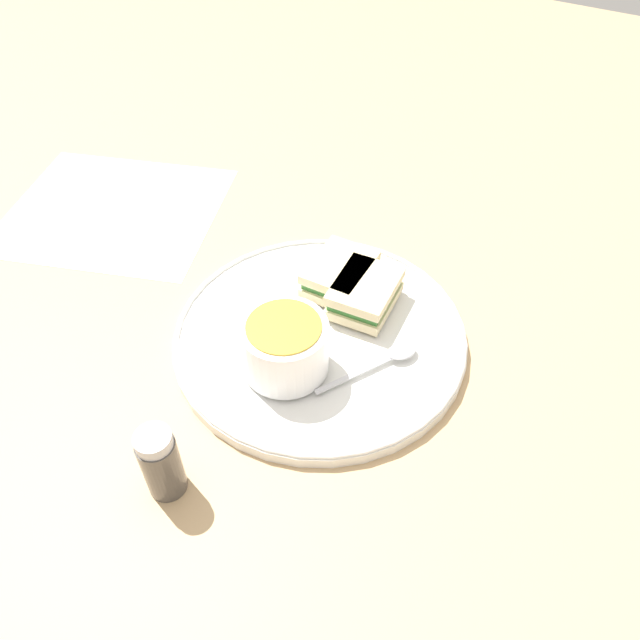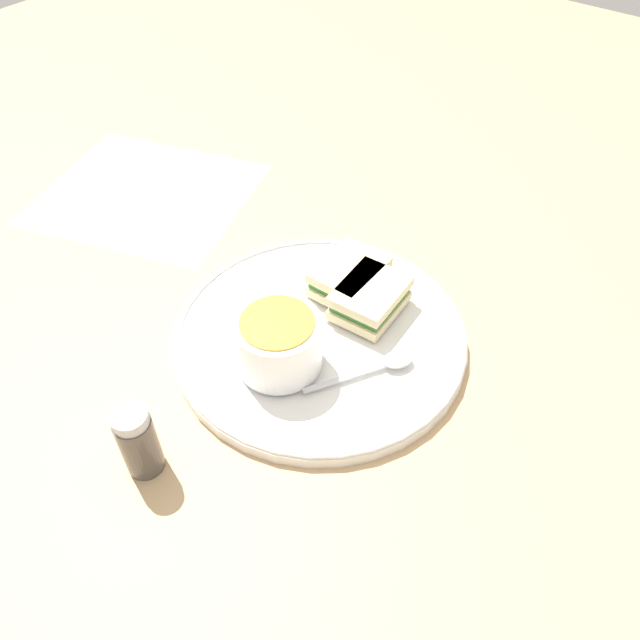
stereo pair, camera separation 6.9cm
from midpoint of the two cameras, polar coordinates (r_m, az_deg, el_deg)
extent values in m
plane|color=tan|center=(0.71, -2.76, -2.08)|extent=(2.40, 2.40, 0.00)
cylinder|color=white|center=(0.71, -2.78, -1.71)|extent=(0.33, 0.33, 0.01)
torus|color=white|center=(0.70, -2.80, -1.26)|extent=(0.33, 0.33, 0.01)
cylinder|color=white|center=(0.67, -6.09, -4.17)|extent=(0.05, 0.05, 0.01)
cylinder|color=white|center=(0.65, -6.28, -2.63)|extent=(0.09, 0.09, 0.06)
cylinder|color=gold|center=(0.63, -6.49, -0.87)|extent=(0.08, 0.08, 0.01)
cube|color=silver|center=(0.66, 0.23, -5.14)|extent=(0.09, 0.05, 0.00)
ellipsoid|color=silver|center=(0.68, 4.66, -2.97)|extent=(0.04, 0.04, 0.01)
cube|color=beige|center=(0.73, 1.38, 1.71)|extent=(0.09, 0.07, 0.01)
cube|color=#33702D|center=(0.72, 1.39, 2.33)|extent=(0.08, 0.07, 0.01)
cube|color=beige|center=(0.71, 1.41, 2.97)|extent=(0.09, 0.07, 0.01)
cube|color=beige|center=(0.75, -0.82, 3.46)|extent=(0.09, 0.07, 0.01)
cube|color=#33702D|center=(0.74, -0.82, 4.09)|extent=(0.08, 0.06, 0.01)
cube|color=beige|center=(0.74, -0.83, 4.72)|extent=(0.09, 0.07, 0.01)
cylinder|color=#4C4742|center=(0.60, -17.53, -12.81)|extent=(0.04, 0.04, 0.07)
cylinder|color=#B7B7BC|center=(0.57, -18.45, -10.65)|extent=(0.03, 0.03, 0.01)
cube|color=white|center=(0.96, -20.32, 9.31)|extent=(0.34, 0.36, 0.00)
camera|label=1|loc=(0.03, -92.87, -2.98)|focal=35.00mm
camera|label=2|loc=(0.03, 87.13, 2.98)|focal=35.00mm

